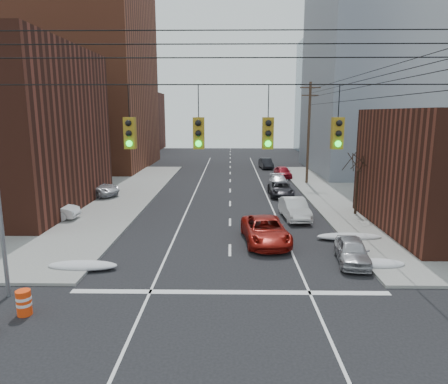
{
  "coord_description": "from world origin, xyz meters",
  "views": [
    {
      "loc": [
        0.01,
        -9.81,
        7.72
      ],
      "look_at": [
        -0.37,
        14.06,
        3.0
      ],
      "focal_mm": 32.0,
      "sensor_mm": 36.0,
      "label": 1
    }
  ],
  "objects_px": {
    "lot_car_a": "(49,210)",
    "lot_car_d": "(35,185)",
    "parked_car_b": "(295,209)",
    "parked_car_e": "(283,172)",
    "parked_car_d": "(279,182)",
    "parked_car_a": "(352,251)",
    "parked_car_f": "(266,163)",
    "construction_barrel": "(24,302)",
    "parked_car_c": "(281,189)",
    "lot_car_b": "(92,188)",
    "red_pickup": "(265,230)"
  },
  "relations": [
    {
      "from": "lot_car_a",
      "to": "lot_car_d",
      "type": "relative_size",
      "value": 1.06
    },
    {
      "from": "parked_car_b",
      "to": "parked_car_e",
      "type": "relative_size",
      "value": 1.11
    },
    {
      "from": "parked_car_d",
      "to": "parked_car_a",
      "type": "bearing_deg",
      "value": -84.73
    },
    {
      "from": "parked_car_f",
      "to": "construction_barrel",
      "type": "xyz_separation_m",
      "value": [
        -13.07,
        -42.33,
        -0.19
      ]
    },
    {
      "from": "parked_car_c",
      "to": "parked_car_f",
      "type": "height_order",
      "value": "parked_car_f"
    },
    {
      "from": "parked_car_b",
      "to": "lot_car_d",
      "type": "height_order",
      "value": "parked_car_b"
    },
    {
      "from": "parked_car_d",
      "to": "lot_car_d",
      "type": "bearing_deg",
      "value": -170.16
    },
    {
      "from": "parked_car_f",
      "to": "lot_car_a",
      "type": "distance_m",
      "value": 33.91
    },
    {
      "from": "parked_car_f",
      "to": "lot_car_a",
      "type": "xyz_separation_m",
      "value": [
        -18.24,
        -28.59,
        0.13
      ]
    },
    {
      "from": "parked_car_f",
      "to": "construction_barrel",
      "type": "bearing_deg",
      "value": -112.66
    },
    {
      "from": "lot_car_a",
      "to": "lot_car_d",
      "type": "height_order",
      "value": "lot_car_a"
    },
    {
      "from": "parked_car_b",
      "to": "lot_car_b",
      "type": "height_order",
      "value": "lot_car_b"
    },
    {
      "from": "parked_car_d",
      "to": "construction_barrel",
      "type": "relative_size",
      "value": 4.53
    },
    {
      "from": "parked_car_e",
      "to": "parked_car_f",
      "type": "relative_size",
      "value": 0.96
    },
    {
      "from": "parked_car_b",
      "to": "parked_car_c",
      "type": "bearing_deg",
      "value": 85.93
    },
    {
      "from": "parked_car_a",
      "to": "parked_car_c",
      "type": "height_order",
      "value": "parked_car_a"
    },
    {
      "from": "parked_car_a",
      "to": "lot_car_b",
      "type": "distance_m",
      "value": 25.29
    },
    {
      "from": "lot_car_a",
      "to": "parked_car_e",
      "type": "bearing_deg",
      "value": -43.33
    },
    {
      "from": "parked_car_e",
      "to": "lot_car_d",
      "type": "xyz_separation_m",
      "value": [
        -25.37,
        -10.24,
        0.12
      ]
    },
    {
      "from": "construction_barrel",
      "to": "parked_car_c",
      "type": "bearing_deg",
      "value": 60.93
    },
    {
      "from": "red_pickup",
      "to": "parked_car_f",
      "type": "distance_m",
      "value": 33.42
    },
    {
      "from": "parked_car_c",
      "to": "parked_car_d",
      "type": "relative_size",
      "value": 1.02
    },
    {
      "from": "red_pickup",
      "to": "parked_car_a",
      "type": "distance_m",
      "value": 5.38
    },
    {
      "from": "parked_car_e",
      "to": "lot_car_a",
      "type": "xyz_separation_m",
      "value": [
        -19.56,
        -20.11,
        0.14
      ]
    },
    {
      "from": "parked_car_a",
      "to": "parked_car_f",
      "type": "height_order",
      "value": "parked_car_f"
    },
    {
      "from": "parked_car_f",
      "to": "lot_car_b",
      "type": "distance_m",
      "value": 27.06
    },
    {
      "from": "parked_car_a",
      "to": "parked_car_f",
      "type": "relative_size",
      "value": 0.9
    },
    {
      "from": "parked_car_a",
      "to": "parked_car_b",
      "type": "height_order",
      "value": "parked_car_b"
    },
    {
      "from": "parked_car_e",
      "to": "lot_car_b",
      "type": "height_order",
      "value": "lot_car_b"
    },
    {
      "from": "parked_car_f",
      "to": "parked_car_a",
      "type": "bearing_deg",
      "value": -93.43
    },
    {
      "from": "red_pickup",
      "to": "parked_car_b",
      "type": "xyz_separation_m",
      "value": [
        2.65,
        5.65,
        0.0
      ]
    },
    {
      "from": "parked_car_f",
      "to": "red_pickup",
      "type": "bearing_deg",
      "value": -100.53
    },
    {
      "from": "lot_car_b",
      "to": "construction_barrel",
      "type": "bearing_deg",
      "value": -145.47
    },
    {
      "from": "parked_car_f",
      "to": "lot_car_b",
      "type": "height_order",
      "value": "lot_car_b"
    },
    {
      "from": "parked_car_a",
      "to": "construction_barrel",
      "type": "height_order",
      "value": "parked_car_a"
    },
    {
      "from": "lot_car_a",
      "to": "lot_car_d",
      "type": "bearing_deg",
      "value": 31.35
    },
    {
      "from": "parked_car_a",
      "to": "parked_car_f",
      "type": "bearing_deg",
      "value": 99.66
    },
    {
      "from": "red_pickup",
      "to": "lot_car_d",
      "type": "distance_m",
      "value": 25.65
    },
    {
      "from": "parked_car_e",
      "to": "lot_car_b",
      "type": "relative_size",
      "value": 0.77
    },
    {
      "from": "lot_car_a",
      "to": "parked_car_f",
      "type": "bearing_deg",
      "value": -31.65
    },
    {
      "from": "construction_barrel",
      "to": "lot_car_a",
      "type": "bearing_deg",
      "value": 110.62
    },
    {
      "from": "parked_car_d",
      "to": "lot_car_b",
      "type": "distance_m",
      "value": 18.65
    },
    {
      "from": "parked_car_b",
      "to": "construction_barrel",
      "type": "bearing_deg",
      "value": -135.11
    },
    {
      "from": "lot_car_a",
      "to": "construction_barrel",
      "type": "xyz_separation_m",
      "value": [
        5.17,
        -13.74,
        -0.33
      ]
    },
    {
      "from": "parked_car_b",
      "to": "parked_car_f",
      "type": "height_order",
      "value": "parked_car_b"
    },
    {
      "from": "parked_car_d",
      "to": "parked_car_e",
      "type": "xyz_separation_m",
      "value": [
        1.3,
        6.82,
        0.05
      ]
    },
    {
      "from": "parked_car_c",
      "to": "lot_car_d",
      "type": "relative_size",
      "value": 1.17
    },
    {
      "from": "lot_car_d",
      "to": "lot_car_b",
      "type": "bearing_deg",
      "value": -117.32
    },
    {
      "from": "red_pickup",
      "to": "parked_car_b",
      "type": "distance_m",
      "value": 6.24
    },
    {
      "from": "parked_car_f",
      "to": "lot_car_d",
      "type": "xyz_separation_m",
      "value": [
        -24.04,
        -18.72,
        0.12
      ]
    }
  ]
}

